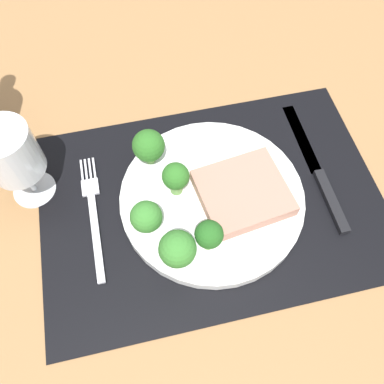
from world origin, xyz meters
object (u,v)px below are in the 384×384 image
(steak, at_px, (243,193))
(fork, at_px, (94,214))
(knife, at_px, (319,175))
(plate, at_px, (212,198))
(wine_glass, at_px, (12,156))

(steak, bearing_deg, fork, 172.99)
(steak, relative_size, knife, 0.50)
(fork, bearing_deg, knife, -3.08)
(knife, bearing_deg, fork, 178.40)
(plate, xyz_separation_m, fork, (-0.16, 0.01, -0.01))
(plate, distance_m, wine_glass, 0.27)
(plate, distance_m, knife, 0.16)
(plate, relative_size, fork, 1.33)
(knife, relative_size, wine_glass, 1.77)
(knife, bearing_deg, plate, -178.16)
(fork, bearing_deg, wine_glass, 140.93)
(steak, xyz_separation_m, fork, (-0.20, 0.03, -0.02))
(steak, height_order, knife, steak)
(fork, bearing_deg, steak, -8.53)
(plate, bearing_deg, wine_glass, 162.91)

